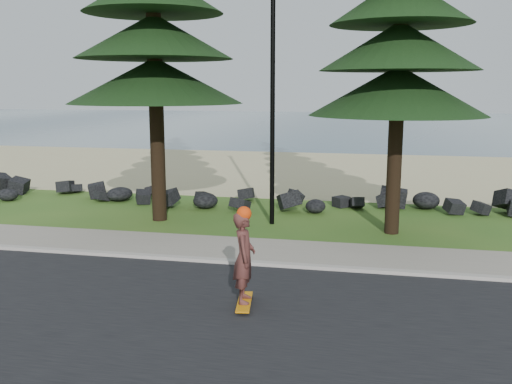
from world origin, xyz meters
TOP-DOWN VIEW (x-y plane):
  - ground at (0.00, 0.00)m, footprint 160.00×160.00m
  - road at (0.00, -4.50)m, footprint 160.00×7.00m
  - kerb at (0.00, -0.90)m, footprint 160.00×0.20m
  - sidewalk at (0.00, 0.20)m, footprint 160.00×2.00m
  - beach_sand at (0.00, 14.50)m, footprint 160.00×15.00m
  - ocean at (0.00, 51.00)m, footprint 160.00×58.00m
  - seawall_boulders at (0.00, 5.60)m, footprint 60.00×2.40m
  - lamp_post at (0.00, 3.20)m, footprint 0.25×0.14m
  - skateboarder at (0.65, -3.40)m, footprint 0.50×1.05m

SIDE VIEW (x-z plane):
  - ground at x=0.00m, z-range 0.00..0.00m
  - seawall_boulders at x=0.00m, z-range -0.55..0.55m
  - ocean at x=0.00m, z-range 0.00..0.01m
  - beach_sand at x=0.00m, z-range 0.00..0.01m
  - road at x=0.00m, z-range 0.00..0.02m
  - sidewalk at x=0.00m, z-range 0.00..0.08m
  - kerb at x=0.00m, z-range 0.00..0.10m
  - skateboarder at x=0.65m, z-range 0.01..1.92m
  - lamp_post at x=0.00m, z-range 0.06..8.20m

